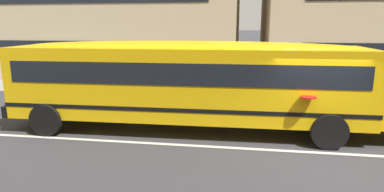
{
  "coord_description": "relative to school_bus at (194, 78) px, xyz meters",
  "views": [
    {
      "loc": [
        -2.07,
        -8.79,
        3.39
      ],
      "look_at": [
        -3.57,
        0.76,
        1.29
      ],
      "focal_mm": 30.78,
      "sensor_mm": 36.0,
      "label": 1
    }
  ],
  "objects": [
    {
      "name": "sidewalk_far",
      "position": [
        3.63,
        6.26,
        -1.71
      ],
      "size": [
        120.0,
        3.0,
        0.01
      ],
      "primitive_type": "cube",
      "color": "gray",
      "rests_on": "ground_plane"
    },
    {
      "name": "school_bus",
      "position": [
        0.0,
        0.0,
        0.0
      ],
      "size": [
        12.97,
        3.08,
        2.89
      ],
      "rotation": [
        0.0,
        0.0,
        0.02
      ],
      "color": "yellow",
      "rests_on": "ground_plane"
    },
    {
      "name": "lane_centreline",
      "position": [
        3.63,
        -1.53,
        -1.71
      ],
      "size": [
        110.0,
        0.16,
        0.01
      ],
      "primitive_type": "cube",
      "color": "silver",
      "rests_on": "ground_plane"
    },
    {
      "name": "ground_plane",
      "position": [
        3.63,
        -1.53,
        -1.72
      ],
      "size": [
        400.0,
        400.0,
        0.0
      ],
      "primitive_type": "plane",
      "color": "#38383D"
    }
  ]
}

